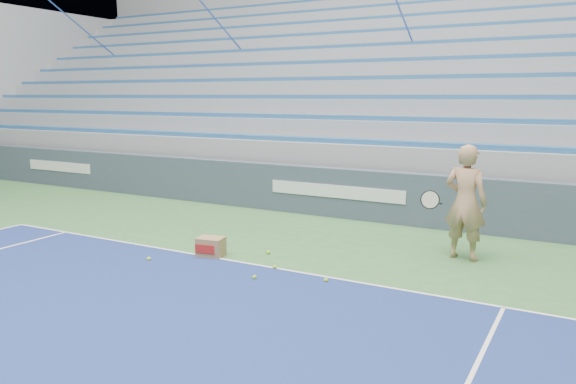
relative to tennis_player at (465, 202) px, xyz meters
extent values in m
cube|color=white|center=(-3.17, -2.01, -0.95)|extent=(10.97, 0.05, 0.00)
cube|color=#394657|center=(-3.17, 1.99, -0.41)|extent=(30.00, 0.30, 1.10)
cube|color=white|center=(-12.17, 1.83, -0.36)|extent=(2.60, 0.02, 0.28)
cube|color=white|center=(-3.17, 1.83, -0.36)|extent=(3.20, 0.02, 0.28)
cube|color=gray|center=(-3.17, 6.54, -0.41)|extent=(30.00, 8.50, 1.10)
cube|color=gray|center=(-3.17, 6.54, 0.39)|extent=(30.00, 8.50, 0.50)
cube|color=#285993|center=(-3.17, 2.67, 0.69)|extent=(29.60, 0.42, 0.11)
cube|color=gray|center=(-3.17, 6.97, 0.89)|extent=(30.00, 7.65, 0.50)
cube|color=#285993|center=(-3.17, 3.52, 1.19)|extent=(29.60, 0.42, 0.11)
cube|color=gray|center=(-3.17, 7.39, 1.39)|extent=(30.00, 6.80, 0.50)
cube|color=#285993|center=(-3.17, 4.37, 1.69)|extent=(29.60, 0.42, 0.11)
cube|color=gray|center=(-3.17, 7.82, 1.89)|extent=(30.00, 5.95, 0.50)
cube|color=#285993|center=(-3.17, 5.22, 2.19)|extent=(29.60, 0.42, 0.11)
cube|color=gray|center=(-3.17, 8.24, 2.39)|extent=(30.00, 5.10, 0.50)
cube|color=#285993|center=(-3.17, 6.07, 2.69)|extent=(29.60, 0.42, 0.11)
cube|color=gray|center=(-3.17, 8.67, 2.89)|extent=(30.00, 4.25, 0.50)
cube|color=#285993|center=(-3.17, 6.92, 3.19)|extent=(29.60, 0.42, 0.11)
cube|color=gray|center=(-3.17, 9.09, 3.39)|extent=(30.00, 3.40, 0.50)
cube|color=#285993|center=(-3.17, 7.77, 3.69)|extent=(29.60, 0.42, 0.11)
cube|color=gray|center=(-3.17, 9.52, 3.89)|extent=(30.00, 2.55, 0.50)
cube|color=#285993|center=(-3.17, 8.62, 4.19)|extent=(29.60, 0.42, 0.11)
cube|color=gray|center=(-3.17, 9.94, 4.39)|extent=(30.00, 1.70, 0.50)
cube|color=#285993|center=(-3.17, 9.47, 4.69)|extent=(29.60, 0.42, 0.11)
cube|color=gray|center=(-3.17, 10.37, 4.89)|extent=(30.00, 0.85, 0.50)
cube|color=gray|center=(-18.32, 6.54, 2.09)|extent=(0.30, 8.80, 6.10)
cube|color=gray|center=(-3.17, 11.09, 2.69)|extent=(31.00, 0.40, 7.30)
cylinder|color=#355EBA|center=(-15.17, 6.54, 3.64)|extent=(0.05, 8.53, 5.04)
cylinder|color=#355EBA|center=(-9.17, 6.54, 3.64)|extent=(0.05, 8.53, 5.04)
cylinder|color=#355EBA|center=(-3.17, 6.54, 3.64)|extent=(0.05, 8.53, 5.04)
imported|color=tan|center=(0.00, 0.00, 0.00)|extent=(0.77, 0.57, 1.92)
cylinder|color=black|center=(-0.35, -0.25, -0.01)|extent=(0.12, 0.27, 0.08)
cylinder|color=beige|center=(-0.45, -0.53, 0.09)|extent=(0.29, 0.16, 0.28)
torus|color=black|center=(-0.45, -0.53, 0.09)|extent=(0.31, 0.18, 0.30)
cube|color=olive|center=(-3.76, -1.93, -0.80)|extent=(0.49, 0.40, 0.33)
cube|color=#B21E19|center=(-3.76, -2.10, -0.80)|extent=(0.34, 0.08, 0.15)
sphere|color=#B1DD2D|center=(-4.50, -2.65, -0.93)|extent=(0.07, 0.07, 0.07)
sphere|color=#B1DD2D|center=(-2.47, -2.60, -0.93)|extent=(0.07, 0.07, 0.07)
sphere|color=#B1DD2D|center=(-2.45, -2.02, -0.93)|extent=(0.07, 0.07, 0.07)
sphere|color=#B1DD2D|center=(-1.48, -2.20, -0.93)|extent=(0.07, 0.07, 0.07)
sphere|color=#B1DD2D|center=(-2.98, -1.35, -0.93)|extent=(0.07, 0.07, 0.07)
camera|label=1|loc=(1.85, -9.33, 1.74)|focal=35.00mm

